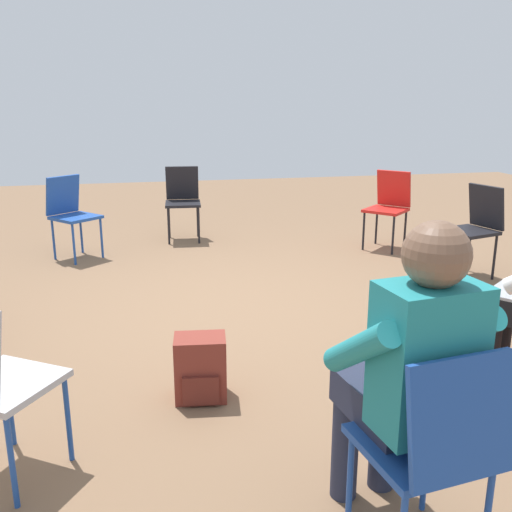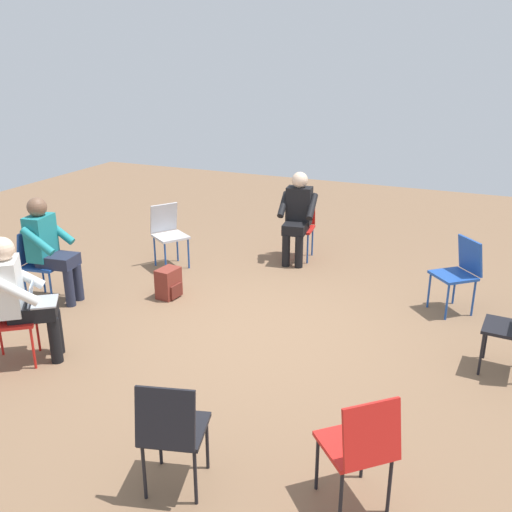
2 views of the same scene
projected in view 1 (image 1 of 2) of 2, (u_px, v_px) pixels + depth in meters
The scene contains 8 objects.
ground_plane at pixel (231, 310), 4.49m from camera, with size 14.88×14.88×0.00m, color brown.
chair_northeast at pixel (389, 204), 6.25m from camera, with size 0.59×0.58×0.85m.
chair_northwest at pixel (71, 211), 5.85m from camera, with size 0.58×0.59×0.85m.
chair_north at pixel (183, 198), 6.64m from camera, with size 0.43×0.47×0.85m.
chair_east at pixel (475, 224), 5.22m from camera, with size 0.52×0.49×0.85m.
chair_south at pixel (434, 443), 1.90m from camera, with size 0.45×0.49×0.85m.
person_in_teal at pixel (409, 368), 2.00m from camera, with size 0.54×0.55×1.24m.
backpack_near_laptop_user at pixel (201, 371), 3.14m from camera, with size 0.30×0.27×0.36m.
Camera 1 is at (-0.69, -4.16, 1.60)m, focal length 40.00 mm.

